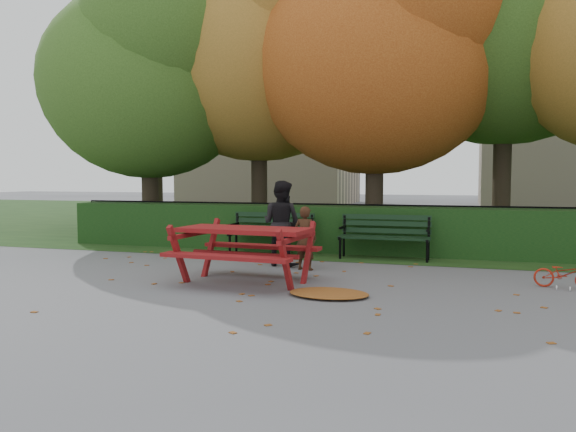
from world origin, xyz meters
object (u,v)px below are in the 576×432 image
(picnic_table, at_px, (245,240))
(tree_a, at_px, (154,66))
(tree_b, at_px, (268,35))
(bench_right, at_px, (385,233))
(child, at_px, (305,238))
(tree_f, at_px, (160,55))
(tree_c, at_px, (389,41))
(bicycle, at_px, (565,274))
(bench_left, at_px, (272,230))
(adult, at_px, (281,223))

(picnic_table, bearing_deg, tree_a, 135.49)
(tree_b, height_order, bench_right, tree_b)
(tree_a, bearing_deg, child, -35.42)
(child, bearing_deg, tree_f, -38.69)
(tree_a, height_order, tree_c, tree_c)
(tree_a, distance_m, bicycle, 10.98)
(bench_left, xyz_separation_m, picnic_table, (0.67, -3.21, 0.15))
(bench_right, distance_m, bicycle, 3.70)
(tree_b, distance_m, bench_right, 6.76)
(tree_a, distance_m, tree_f, 4.31)
(picnic_table, bearing_deg, tree_f, 130.27)
(bench_left, distance_m, adult, 1.60)
(tree_b, relative_size, bicycle, 10.43)
(bicycle, bearing_deg, child, 96.00)
(tree_a, bearing_deg, tree_b, 23.05)
(tree_a, height_order, bench_right, tree_a)
(bench_right, bearing_deg, bench_left, 180.00)
(bicycle, bearing_deg, bench_right, 65.24)
(bench_right, bearing_deg, tree_b, 139.33)
(picnic_table, height_order, adult, adult)
(tree_f, relative_size, bicycle, 10.90)
(tree_b, relative_size, bench_right, 4.88)
(tree_b, relative_size, tree_c, 1.10)
(bench_right, height_order, child, child)
(tree_a, height_order, bicycle, tree_a)
(child, height_order, adult, adult)
(tree_f, height_order, adult, tree_f)
(picnic_table, bearing_deg, tree_b, 109.79)
(child, bearing_deg, picnic_table, 75.74)
(bench_left, bearing_deg, bicycle, -22.74)
(bench_right, xyz_separation_m, adult, (-1.72, -1.42, 0.27))
(tree_b, relative_size, adult, 5.57)
(adult, bearing_deg, picnic_table, 104.13)
(tree_f, height_order, bench_left, tree_f)
(bench_left, height_order, picnic_table, picnic_table)
(picnic_table, bearing_deg, tree_c, 78.64)
(tree_b, relative_size, bench_left, 4.88)
(tree_c, height_order, picnic_table, tree_c)
(tree_f, height_order, bench_right, tree_f)
(tree_c, height_order, adult, tree_c)
(tree_c, xyz_separation_m, tree_f, (-7.97, 3.28, 0.87))
(tree_a, distance_m, adult, 6.76)
(bench_left, height_order, child, child)
(adult, bearing_deg, tree_a, -21.17)
(tree_a, bearing_deg, bench_left, -25.76)
(adult, bearing_deg, bench_right, -125.75)
(tree_a, height_order, bench_left, tree_a)
(tree_b, height_order, adult, tree_b)
(child, bearing_deg, bench_left, -47.79)
(tree_a, xyz_separation_m, tree_f, (-1.94, 3.66, 1.17))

